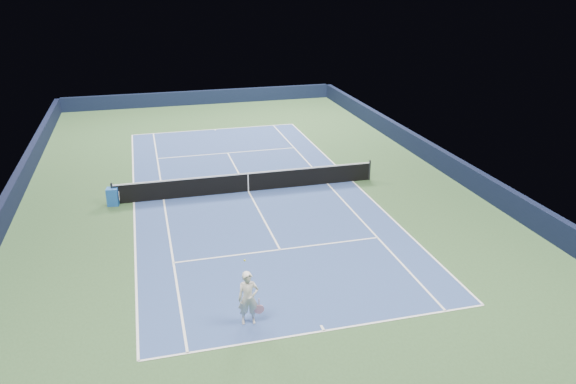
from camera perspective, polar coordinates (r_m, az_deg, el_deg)
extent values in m
plane|color=#2D4B29|center=(27.77, -4.04, 0.06)|extent=(40.00, 40.00, 0.00)
cube|color=black|center=(46.46, -8.85, 9.47)|extent=(22.00, 0.35, 1.10)
cube|color=black|center=(31.29, 15.79, 2.88)|extent=(0.35, 40.00, 1.10)
cube|color=black|center=(27.84, -26.50, -1.01)|extent=(0.35, 40.00, 1.10)
cube|color=navy|center=(27.76, -4.04, 0.07)|extent=(10.97, 23.77, 0.01)
cube|color=white|center=(38.92, -7.44, 6.34)|extent=(10.97, 0.08, 0.00)
cube|color=white|center=(17.58, 3.69, -13.90)|extent=(10.97, 0.08, 0.00)
cube|color=white|center=(29.20, 6.58, 1.10)|extent=(0.08, 23.77, 0.00)
cube|color=white|center=(27.37, -15.38, -1.02)|extent=(0.08, 23.77, 0.00)
cube|color=white|center=(28.75, 4.03, 0.86)|extent=(0.08, 23.77, 0.00)
cube|color=white|center=(27.36, -12.52, -0.74)|extent=(0.08, 23.77, 0.00)
cube|color=white|center=(33.71, -6.15, 3.97)|extent=(8.23, 0.08, 0.00)
cube|color=white|center=(22.07, -0.81, -5.87)|extent=(8.23, 0.08, 0.00)
cube|color=white|center=(27.76, -4.04, 0.08)|extent=(0.08, 12.80, 0.00)
cube|color=white|center=(38.78, -7.41, 6.28)|extent=(0.08, 0.30, 0.00)
cube|color=white|center=(17.69, 3.53, -13.63)|extent=(0.08, 0.30, 0.00)
cylinder|color=black|center=(27.22, -17.40, -0.18)|extent=(0.10, 0.10, 1.07)
cylinder|color=black|center=(29.35, 8.29, 2.22)|extent=(0.10, 0.10, 1.07)
cube|color=black|center=(27.60, -4.07, 0.94)|extent=(12.80, 0.03, 0.91)
cube|color=white|center=(27.43, -4.09, 1.89)|extent=(12.80, 0.04, 0.06)
cube|color=white|center=(27.60, -4.07, 0.94)|extent=(0.05, 0.04, 0.91)
cube|color=#1D54AE|center=(27.20, -17.38, -0.46)|extent=(0.57, 0.53, 0.83)
cube|color=silver|center=(27.17, -16.78, -0.33)|extent=(0.02, 0.37, 0.37)
imported|color=silver|center=(17.46, -4.05, -10.70)|extent=(0.68, 0.47, 1.77)
cylinder|color=pink|center=(17.57, -2.96, -11.17)|extent=(0.03, 0.03, 0.29)
cylinder|color=black|center=(17.70, -2.95, -11.82)|extent=(0.29, 0.02, 0.29)
cylinder|color=pink|center=(17.70, -2.95, -11.82)|extent=(0.31, 0.03, 0.31)
sphere|color=#C4DB2E|center=(17.94, -4.42, -6.94)|extent=(0.07, 0.07, 0.07)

